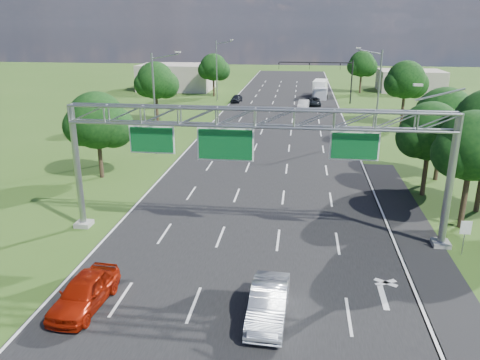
% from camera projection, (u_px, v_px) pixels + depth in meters
% --- Properties ---
extents(ground, '(220.00, 220.00, 0.00)m').
position_uv_depth(ground, '(270.00, 158.00, 46.36)').
color(ground, '#2F5218').
rests_on(ground, ground).
extents(road, '(18.00, 180.00, 0.02)m').
position_uv_depth(road, '(270.00, 158.00, 46.36)').
color(road, black).
rests_on(road, ground).
extents(road_flare, '(3.00, 30.00, 0.02)m').
position_uv_depth(road_flare, '(411.00, 231.00, 30.07)').
color(road_flare, black).
rests_on(road_flare, ground).
extents(sign_gantry, '(23.50, 1.00, 9.56)m').
position_uv_depth(sign_gantry, '(256.00, 128.00, 27.21)').
color(sign_gantry, gray).
rests_on(sign_gantry, ground).
extents(regulatory_sign, '(0.60, 0.08, 2.10)m').
position_uv_depth(regulatory_sign, '(465.00, 231.00, 26.48)').
color(regulatory_sign, gray).
rests_on(regulatory_sign, ground).
extents(traffic_signal, '(12.21, 0.24, 7.00)m').
position_uv_depth(traffic_signal, '(330.00, 72.00, 76.71)').
color(traffic_signal, black).
rests_on(traffic_signal, ground).
extents(streetlight_l_near, '(2.97, 0.22, 10.16)m').
position_uv_depth(streetlight_l_near, '(156.00, 99.00, 45.97)').
color(streetlight_l_near, gray).
rests_on(streetlight_l_near, ground).
extents(streetlight_l_far, '(2.97, 0.22, 10.16)m').
position_uv_depth(streetlight_l_far, '(218.00, 68.00, 78.88)').
color(streetlight_l_far, gray).
rests_on(streetlight_l_far, ground).
extents(streetlight_r_mid, '(2.97, 0.22, 10.16)m').
position_uv_depth(streetlight_r_mid, '(377.00, 90.00, 52.61)').
color(streetlight_r_mid, gray).
rests_on(streetlight_r_mid, ground).
extents(tree_cluster_right, '(9.91, 14.60, 8.68)m').
position_uv_depth(tree_cluster_right, '(472.00, 134.00, 32.70)').
color(tree_cluster_right, '#2D2116').
rests_on(tree_cluster_right, ground).
extents(tree_verge_la, '(5.76, 4.80, 7.40)m').
position_uv_depth(tree_verge_la, '(98.00, 123.00, 39.06)').
color(tree_verge_la, '#2D2116').
rests_on(tree_verge_la, ground).
extents(tree_verge_lb, '(5.76, 4.80, 8.06)m').
position_uv_depth(tree_verge_lb, '(156.00, 82.00, 60.72)').
color(tree_verge_lb, '#2D2116').
rests_on(tree_verge_lb, ground).
extents(tree_verge_lc, '(5.76, 4.80, 7.62)m').
position_uv_depth(tree_verge_lc, '(214.00, 69.00, 84.00)').
color(tree_verge_lc, '#2D2116').
rests_on(tree_verge_lc, ground).
extents(tree_verge_rd, '(5.76, 4.80, 8.28)m').
position_uv_depth(tree_verge_rd, '(406.00, 82.00, 59.57)').
color(tree_verge_rd, '#2D2116').
rests_on(tree_verge_rd, ground).
extents(tree_verge_re, '(5.76, 4.80, 7.84)m').
position_uv_depth(tree_verge_re, '(362.00, 65.00, 88.16)').
color(tree_verge_re, '#2D2116').
rests_on(tree_verge_re, ground).
extents(building_left, '(14.00, 10.00, 5.00)m').
position_uv_depth(building_left, '(177.00, 77.00, 93.39)').
color(building_left, '#A5998A').
rests_on(building_left, ground).
extents(building_right, '(12.00, 9.00, 4.00)m').
position_uv_depth(building_right, '(410.00, 81.00, 91.69)').
color(building_right, '#A5998A').
rests_on(building_right, ground).
extents(red_coupe, '(2.15, 4.69, 1.56)m').
position_uv_depth(red_coupe, '(84.00, 292.00, 21.77)').
color(red_coupe, '#A01A07').
rests_on(red_coupe, ground).
extents(silver_sedan, '(1.78, 4.69, 1.53)m').
position_uv_depth(silver_sedan, '(268.00, 303.00, 20.94)').
color(silver_sedan, silver).
rests_on(silver_sedan, ground).
extents(car_queue_b, '(2.24, 4.57, 1.25)m').
position_uv_depth(car_queue_b, '(314.00, 101.00, 75.96)').
color(car_queue_b, black).
rests_on(car_queue_b, ground).
extents(car_queue_c, '(1.82, 3.85, 1.27)m').
position_uv_depth(car_queue_c, '(236.00, 98.00, 78.92)').
color(car_queue_c, black).
rests_on(car_queue_c, ground).
extents(car_queue_d, '(1.87, 4.49, 1.44)m').
position_uv_depth(car_queue_d, '(303.00, 105.00, 72.26)').
color(car_queue_d, '#BBBBBB').
rests_on(car_queue_d, ground).
extents(box_truck, '(2.87, 7.95, 2.93)m').
position_uv_depth(box_truck, '(320.00, 89.00, 84.23)').
color(box_truck, white).
rests_on(box_truck, ground).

